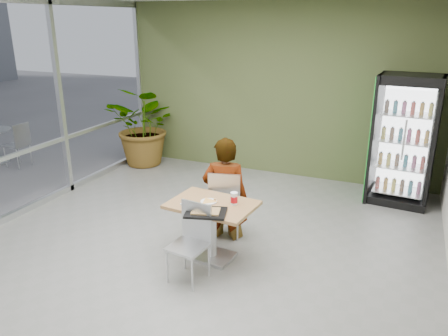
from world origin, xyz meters
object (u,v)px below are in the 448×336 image
at_px(chair_far, 225,199).
at_px(cafeteria_tray, 206,213).
at_px(soda_cup, 234,199).
at_px(chair_near, 192,235).
at_px(seated_woman, 225,198).
at_px(dining_table, 212,219).
at_px(potted_plant, 146,126).
at_px(beverage_fridge, 404,141).

relative_size(chair_far, cafeteria_tray, 2.07).
relative_size(soda_cup, cafeteria_tray, 0.33).
distance_m(chair_far, chair_near, 1.04).
bearing_deg(seated_woman, dining_table, 85.05).
relative_size(chair_near, cafeteria_tray, 1.94).
relative_size(dining_table, potted_plant, 0.67).
bearing_deg(soda_cup, chair_near, -119.36).
distance_m(chair_near, soda_cup, 0.68).
bearing_deg(seated_woman, chair_near, 79.25).
bearing_deg(beverage_fridge, cafeteria_tray, -116.93).
relative_size(seated_woman, potted_plant, 1.05).
relative_size(dining_table, chair_far, 1.13).
height_order(cafeteria_tray, beverage_fridge, beverage_fridge).
distance_m(cafeteria_tray, beverage_fridge, 3.75).
bearing_deg(chair_far, potted_plant, -54.07).
relative_size(chair_near, seated_woman, 0.53).
height_order(cafeteria_tray, potted_plant, potted_plant).
bearing_deg(seated_woman, soda_cup, 108.75).
relative_size(dining_table, soda_cup, 6.98).
xyz_separation_m(chair_near, seated_woman, (-0.06, 1.09, 0.03)).
height_order(dining_table, chair_far, chair_far).
height_order(chair_near, potted_plant, potted_plant).
bearing_deg(soda_cup, chair_far, 123.10).
xyz_separation_m(dining_table, cafeteria_tray, (0.06, -0.30, 0.23)).
height_order(chair_far, soda_cup, chair_far).
relative_size(soda_cup, beverage_fridge, 0.08).
bearing_deg(chair_near, potted_plant, 136.68).
height_order(chair_near, seated_woman, seated_woman).
distance_m(seated_woman, cafeteria_tray, 0.97).
relative_size(dining_table, cafeteria_tray, 2.33).
bearing_deg(chair_far, seated_woman, -77.17).
xyz_separation_m(dining_table, soda_cup, (0.26, 0.07, 0.29)).
distance_m(dining_table, chair_far, 0.59).
distance_m(chair_far, cafeteria_tray, 0.92).
xyz_separation_m(seated_woman, cafeteria_tray, (0.16, -0.93, 0.21)).
height_order(dining_table, chair_near, chair_near).
bearing_deg(chair_far, cafeteria_tray, 84.80).
xyz_separation_m(chair_far, seated_woman, (-0.02, 0.05, -0.01)).
relative_size(chair_far, beverage_fridge, 0.46).
bearing_deg(potted_plant, seated_woman, -39.89).
relative_size(seated_woman, cafeteria_tray, 3.68).
bearing_deg(cafeteria_tray, dining_table, 101.19).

